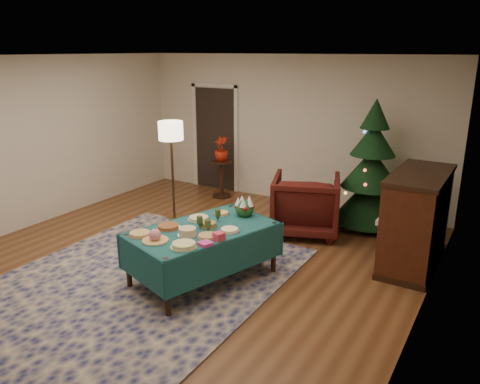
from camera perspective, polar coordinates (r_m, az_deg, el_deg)
The scene contains 26 objects.
room_shell at distance 5.83m, azimuth -8.96°, elevation 2.61°, with size 7.00×7.00×7.00m.
doorway at distance 9.55m, azimuth -3.03°, elevation 6.85°, with size 1.08×0.04×2.16m.
rug at distance 6.00m, azimuth -13.04°, elevation -10.94°, with size 3.20×4.20×0.02m, color #151B52.
buffet_table at distance 5.77m, azimuth -4.55°, elevation -5.72°, with size 1.54×2.01×0.69m.
platter_0 at distance 5.61m, azimuth -12.09°, elevation -5.02°, with size 0.28×0.28×0.04m.
platter_1 at distance 5.40m, azimuth -10.31°, elevation -5.38°, with size 0.31×0.31×0.15m.
platter_2 at distance 5.20m, azimuth -6.87°, elevation -6.47°, with size 0.30×0.30×0.06m.
platter_3 at distance 5.76m, azimuth -8.72°, elevation -4.22°, with size 0.30×0.30×0.05m.
platter_4 at distance 5.52m, azimuth -6.42°, elevation -4.86°, with size 0.24×0.24×0.09m.
platter_5 at distance 5.44m, azimuth -3.91°, elevation -5.41°, with size 0.26×0.26×0.04m.
platter_6 at distance 5.99m, azimuth -5.04°, elevation -3.24°, with size 0.28×0.28×0.05m.
platter_7 at distance 5.74m, azimuth -3.84°, elevation -4.02°, with size 0.22×0.22×0.07m.
platter_8 at distance 5.61m, azimuth -1.30°, elevation -4.66°, with size 0.24×0.24×0.04m.
platter_9 at distance 6.17m, azimuth -2.29°, elevation -2.62°, with size 0.22×0.22×0.04m.
goblet_0 at distance 5.91m, azimuth -2.72°, elevation -2.84°, with size 0.07×0.07×0.16m.
goblet_1 at distance 5.56m, azimuth -3.93°, elevation -4.16°, with size 0.07×0.07×0.16m.
goblet_2 at distance 5.68m, azimuth -4.92°, elevation -3.70°, with size 0.07×0.07×0.16m.
napkin_stack at distance 5.25m, azimuth -4.23°, elevation -6.29°, with size 0.14×0.14×0.04m, color #D23A8A.
gift_box at distance 5.36m, azimuth -2.58°, elevation -5.43°, with size 0.11×0.11×0.09m, color #CF3952.
centerpiece at distance 6.09m, azimuth 0.55°, elevation -1.83°, with size 0.25×0.25×0.29m.
armchair at distance 7.32m, azimuth 8.02°, elevation -1.17°, with size 1.00×0.93×1.03m, color #44120E.
floor_lamp at distance 7.74m, azimuth -8.41°, elevation 6.67°, with size 0.40×0.40×1.66m.
side_table at distance 9.10m, azimuth -2.27°, elevation 1.55°, with size 0.40×0.40×0.72m.
potted_plant at distance 8.98m, azimuth -2.31°, elevation 4.64°, with size 0.26×0.47×0.26m, color #AF200C.
christmas_tree at distance 7.69m, azimuth 15.69°, elevation 2.48°, with size 1.48×1.48×2.07m.
piano at distance 6.57m, azimuth 20.62°, elevation -3.29°, with size 0.71×1.48×1.27m.
Camera 1 is at (3.63, -4.33, 2.78)m, focal length 35.00 mm.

